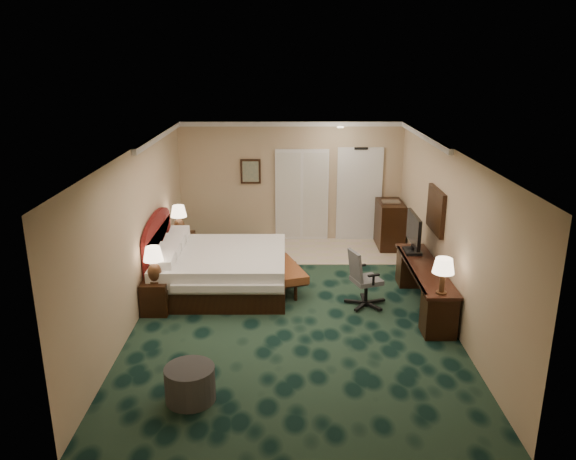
{
  "coord_description": "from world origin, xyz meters",
  "views": [
    {
      "loc": [
        -0.1,
        -8.64,
        4.1
      ],
      "look_at": [
        -0.07,
        0.6,
        1.2
      ],
      "focal_mm": 35.0,
      "sensor_mm": 36.0,
      "label": 1
    }
  ],
  "objects_px": {
    "lamp_far": "(179,220)",
    "ottoman": "(190,384)",
    "bed": "(222,271)",
    "desk": "(424,287)",
    "minibar": "(390,225)",
    "nightstand_far": "(182,249)",
    "tv": "(414,234)",
    "desk_chair": "(367,278)",
    "nightstand_near": "(156,296)",
    "bed_bench": "(286,277)",
    "lamp_near": "(154,265)"
  },
  "relations": [
    {
      "from": "bed",
      "to": "lamp_near",
      "type": "xyz_separation_m",
      "value": [
        -0.98,
        -0.98,
        0.49
      ]
    },
    {
      "from": "lamp_far",
      "to": "minibar",
      "type": "height_order",
      "value": "lamp_far"
    },
    {
      "from": "nightstand_far",
      "to": "lamp_far",
      "type": "xyz_separation_m",
      "value": [
        -0.02,
        -0.0,
        0.61
      ]
    },
    {
      "from": "ottoman",
      "to": "nightstand_near",
      "type": "bearing_deg",
      "value": 111.28
    },
    {
      "from": "tv",
      "to": "desk_chair",
      "type": "relative_size",
      "value": 0.9
    },
    {
      "from": "ottoman",
      "to": "tv",
      "type": "height_order",
      "value": "tv"
    },
    {
      "from": "nightstand_far",
      "to": "desk_chair",
      "type": "bearing_deg",
      "value": -30.37
    },
    {
      "from": "bed",
      "to": "nightstand_far",
      "type": "distance_m",
      "value": 1.66
    },
    {
      "from": "bed_bench",
      "to": "tv",
      "type": "bearing_deg",
      "value": -19.88
    },
    {
      "from": "lamp_far",
      "to": "ottoman",
      "type": "xyz_separation_m",
      "value": [
        0.97,
        -4.78,
        -0.7
      ]
    },
    {
      "from": "desk_chair",
      "to": "minibar",
      "type": "distance_m",
      "value": 3.21
    },
    {
      "from": "nightstand_far",
      "to": "minibar",
      "type": "xyz_separation_m",
      "value": [
        4.42,
        1.03,
        0.2
      ]
    },
    {
      "from": "lamp_near",
      "to": "ottoman",
      "type": "relative_size",
      "value": 0.98
    },
    {
      "from": "nightstand_far",
      "to": "desk",
      "type": "xyz_separation_m",
      "value": [
        4.45,
        -2.1,
        0.05
      ]
    },
    {
      "from": "bed",
      "to": "lamp_near",
      "type": "distance_m",
      "value": 1.47
    },
    {
      "from": "bed",
      "to": "lamp_far",
      "type": "distance_m",
      "value": 1.77
    },
    {
      "from": "desk",
      "to": "tv",
      "type": "distance_m",
      "value": 1.03
    },
    {
      "from": "nightstand_near",
      "to": "ottoman",
      "type": "relative_size",
      "value": 0.88
    },
    {
      "from": "nightstand_far",
      "to": "tv",
      "type": "distance_m",
      "value": 4.66
    },
    {
      "from": "nightstand_near",
      "to": "lamp_near",
      "type": "distance_m",
      "value": 0.58
    },
    {
      "from": "nightstand_far",
      "to": "tv",
      "type": "xyz_separation_m",
      "value": [
        4.39,
        -1.36,
        0.76
      ]
    },
    {
      "from": "desk",
      "to": "minibar",
      "type": "distance_m",
      "value": 3.13
    },
    {
      "from": "ottoman",
      "to": "desk",
      "type": "height_order",
      "value": "desk"
    },
    {
      "from": "bed",
      "to": "nightstand_far",
      "type": "xyz_separation_m",
      "value": [
        -0.97,
        1.35,
        -0.05
      ]
    },
    {
      "from": "bed_bench",
      "to": "tv",
      "type": "distance_m",
      "value": 2.42
    },
    {
      "from": "nightstand_far",
      "to": "ottoman",
      "type": "distance_m",
      "value": 4.87
    },
    {
      "from": "lamp_near",
      "to": "tv",
      "type": "distance_m",
      "value": 4.51
    },
    {
      "from": "bed",
      "to": "minibar",
      "type": "xyz_separation_m",
      "value": [
        3.44,
        2.38,
        0.15
      ]
    },
    {
      "from": "nightstand_near",
      "to": "lamp_far",
      "type": "height_order",
      "value": "lamp_far"
    },
    {
      "from": "nightstand_near",
      "to": "tv",
      "type": "distance_m",
      "value": 4.58
    },
    {
      "from": "nightstand_near",
      "to": "desk",
      "type": "bearing_deg",
      "value": 2.35
    },
    {
      "from": "bed",
      "to": "ottoman",
      "type": "relative_size",
      "value": 3.66
    },
    {
      "from": "nightstand_far",
      "to": "tv",
      "type": "relative_size",
      "value": 0.68
    },
    {
      "from": "lamp_far",
      "to": "minibar",
      "type": "relative_size",
      "value": 0.59
    },
    {
      "from": "lamp_far",
      "to": "ottoman",
      "type": "relative_size",
      "value": 0.97
    },
    {
      "from": "ottoman",
      "to": "minibar",
      "type": "relative_size",
      "value": 0.61
    },
    {
      "from": "lamp_far",
      "to": "ottoman",
      "type": "height_order",
      "value": "lamp_far"
    },
    {
      "from": "nightstand_far",
      "to": "tv",
      "type": "bearing_deg",
      "value": -17.19
    },
    {
      "from": "bed",
      "to": "tv",
      "type": "relative_size",
      "value": 2.51
    },
    {
      "from": "bed_bench",
      "to": "tv",
      "type": "relative_size",
      "value": 1.43
    },
    {
      "from": "ottoman",
      "to": "desk",
      "type": "distance_m",
      "value": 4.41
    },
    {
      "from": "bed",
      "to": "ottoman",
      "type": "bearing_deg",
      "value": -90.45
    },
    {
      "from": "desk",
      "to": "lamp_near",
      "type": "bearing_deg",
      "value": -177.04
    },
    {
      "from": "nightstand_near",
      "to": "nightstand_far",
      "type": "relative_size",
      "value": 0.89
    },
    {
      "from": "lamp_near",
      "to": "tv",
      "type": "height_order",
      "value": "tv"
    },
    {
      "from": "bed_bench",
      "to": "ottoman",
      "type": "relative_size",
      "value": 2.09
    },
    {
      "from": "bed",
      "to": "desk",
      "type": "xyz_separation_m",
      "value": [
        3.47,
        -0.75,
        -0.0
      ]
    },
    {
      "from": "ottoman",
      "to": "desk_chair",
      "type": "relative_size",
      "value": 0.62
    },
    {
      "from": "ottoman",
      "to": "desk_chair",
      "type": "distance_m",
      "value": 3.74
    },
    {
      "from": "tv",
      "to": "bed",
      "type": "bearing_deg",
      "value": 179.87
    }
  ]
}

